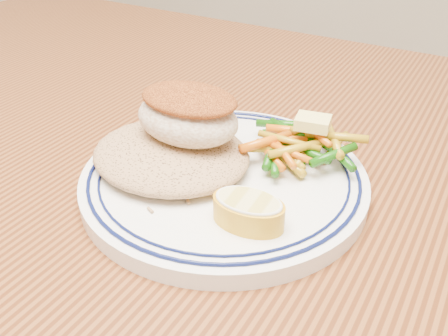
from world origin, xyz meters
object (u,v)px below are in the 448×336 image
dining_table (266,291)px  vegetable_pile (300,144)px  fish_fillet (188,114)px  lemon_wedge (248,210)px  rice_pilaf (171,151)px  plate (224,178)px

dining_table → vegetable_pile: 0.14m
dining_table → fish_fillet: fish_fillet is taller
dining_table → lemon_wedge: size_ratio=26.03×
dining_table → rice_pilaf: size_ratio=10.62×
dining_table → rice_pilaf: rice_pilaf is taller
dining_table → plate: plate is taller
plate → dining_table: bearing=-6.0°
plate → fish_fillet: size_ratio=2.55×
fish_fillet → dining_table: bearing=-6.9°
vegetable_pile → plate: bearing=-128.9°
fish_fillet → vegetable_pile: size_ratio=0.88×
rice_pilaf → lemon_wedge: bearing=-21.8°
vegetable_pile → fish_fillet: bearing=-148.9°
rice_pilaf → vegetable_pile: (0.09, 0.07, 0.00)m
dining_table → fish_fillet: bearing=173.1°
rice_pilaf → fish_fillet: (0.01, 0.02, 0.03)m
dining_table → vegetable_pile: bearing=92.8°
dining_table → lemon_wedge: 0.13m
fish_fillet → vegetable_pile: bearing=31.1°
plate → vegetable_pile: vegetable_pile is taller
vegetable_pile → lemon_wedge: 0.11m
dining_table → lemon_wedge: (0.00, -0.05, 0.12)m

